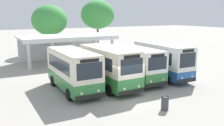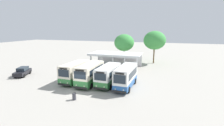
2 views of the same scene
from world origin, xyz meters
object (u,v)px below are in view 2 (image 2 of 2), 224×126
(city_bus_middle_cream, at_px, (108,74))
(waiting_chair_middle_seat, at_px, (117,66))
(city_bus_second_in_row, at_px, (90,73))
(waiting_chair_end_by_column, at_px, (111,66))
(city_bus_nearest_orange, at_px, (75,71))
(city_bus_fourth_amber, at_px, (126,76))
(parked_car_flank, at_px, (23,71))
(waiting_chair_second_from_end, at_px, (114,66))
(litter_bin_apron, at_px, (74,96))

(city_bus_middle_cream, xyz_separation_m, waiting_chair_middle_seat, (-1.86, 11.30, -1.20))
(city_bus_second_in_row, xyz_separation_m, waiting_chair_end_by_column, (-0.35, 11.75, -1.32))
(city_bus_nearest_orange, distance_m, waiting_chair_end_by_column, 11.68)
(city_bus_second_in_row, bearing_deg, city_bus_middle_cream, 9.32)
(city_bus_fourth_amber, relative_size, parked_car_flank, 1.51)
(waiting_chair_end_by_column, bearing_deg, waiting_chair_second_from_end, -0.04)
(city_bus_middle_cream, distance_m, parked_car_flank, 17.49)
(waiting_chair_second_from_end, bearing_deg, city_bus_nearest_orange, -106.49)
(city_bus_nearest_orange, bearing_deg, waiting_chair_middle_seat, 70.22)
(city_bus_nearest_orange, bearing_deg, city_bus_fourth_amber, -1.28)
(waiting_chair_middle_seat, bearing_deg, waiting_chair_end_by_column, -178.76)
(city_bus_second_in_row, xyz_separation_m, waiting_chair_middle_seat, (1.11, 11.79, -1.32))
(city_bus_nearest_orange, relative_size, litter_bin_apron, 7.67)
(city_bus_nearest_orange, relative_size, city_bus_middle_cream, 1.02)
(waiting_chair_second_from_end, relative_size, litter_bin_apron, 0.96)
(city_bus_nearest_orange, xyz_separation_m, waiting_chair_middle_seat, (4.08, 11.35, -1.28))
(waiting_chair_second_from_end, height_order, waiting_chair_middle_seat, same)
(city_bus_middle_cream, height_order, waiting_chair_end_by_column, city_bus_middle_cream)
(litter_bin_apron, bearing_deg, waiting_chair_second_from_end, 91.14)
(city_bus_fourth_amber, bearing_deg, city_bus_nearest_orange, 178.72)
(waiting_chair_end_by_column, bearing_deg, city_bus_fourth_amber, -61.35)
(city_bus_nearest_orange, height_order, litter_bin_apron, city_bus_nearest_orange)
(waiting_chair_end_by_column, bearing_deg, litter_bin_apron, -86.54)
(city_bus_nearest_orange, relative_size, waiting_chair_middle_seat, 8.03)
(city_bus_middle_cream, bearing_deg, waiting_chair_middle_seat, 99.34)
(city_bus_nearest_orange, xyz_separation_m, waiting_chair_second_from_end, (3.35, 11.31, -1.28))
(city_bus_nearest_orange, bearing_deg, waiting_chair_second_from_end, 73.51)
(parked_car_flank, bearing_deg, waiting_chair_second_from_end, 37.43)
(city_bus_fourth_amber, xyz_separation_m, litter_bin_apron, (-5.20, -6.51, -1.36))
(city_bus_middle_cream, relative_size, waiting_chair_end_by_column, 7.84)
(city_bus_nearest_orange, bearing_deg, parked_car_flank, -179.64)
(city_bus_middle_cream, distance_m, city_bus_fourth_amber, 2.98)
(parked_car_flank, height_order, litter_bin_apron, parked_car_flank)
(city_bus_second_in_row, height_order, waiting_chair_end_by_column, city_bus_second_in_row)
(waiting_chair_end_by_column, relative_size, waiting_chair_middle_seat, 1.00)
(waiting_chair_second_from_end, bearing_deg, waiting_chair_end_by_column, 179.96)
(city_bus_nearest_orange, xyz_separation_m, city_bus_second_in_row, (2.97, -0.44, 0.04))
(parked_car_flank, bearing_deg, city_bus_nearest_orange, 0.36)
(parked_car_flank, relative_size, waiting_chair_second_from_end, 5.34)
(city_bus_fourth_amber, relative_size, waiting_chair_middle_seat, 8.07)
(waiting_chair_second_from_end, height_order, litter_bin_apron, litter_bin_apron)
(city_bus_second_in_row, xyz_separation_m, parked_car_flank, (-14.50, 0.37, -1.01))
(litter_bin_apron, bearing_deg, city_bus_middle_cream, 71.73)
(city_bus_second_in_row, distance_m, waiting_chair_end_by_column, 11.83)
(city_bus_middle_cream, distance_m, waiting_chair_second_from_end, 11.62)
(parked_car_flank, bearing_deg, city_bus_middle_cream, 0.39)
(city_bus_second_in_row, bearing_deg, waiting_chair_middle_seat, 84.62)
(waiting_chair_end_by_column, relative_size, waiting_chair_second_from_end, 1.00)
(city_bus_fourth_amber, bearing_deg, city_bus_middle_cream, 175.24)
(city_bus_fourth_amber, bearing_deg, parked_car_flank, 179.64)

